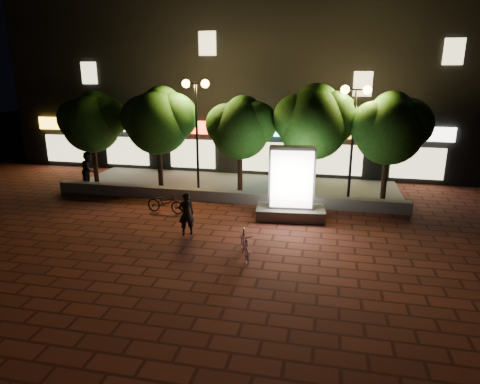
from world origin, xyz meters
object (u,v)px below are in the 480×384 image
(tree_far_left, at_px, (93,120))
(tree_far_right, at_px, (391,126))
(street_lamp_right, at_px, (354,114))
(scooter_pink, at_px, (245,245))
(ad_kiosk, at_px, (291,190))
(tree_left, at_px, (159,119))
(scooter_parked, at_px, (165,203))
(rider, at_px, (186,214))
(street_lamp_left, at_px, (196,107))
(tree_mid, at_px, (241,126))
(pedestrian, at_px, (89,170))
(tree_right, at_px, (315,120))

(tree_far_left, distance_m, tree_far_right, 14.00)
(street_lamp_right, bearing_deg, scooter_pink, -116.33)
(tree_far_right, bearing_deg, ad_kiosk, -142.03)
(tree_left, height_order, scooter_parked, tree_left)
(tree_left, relative_size, tree_far_right, 1.03)
(rider, bearing_deg, scooter_parked, -84.16)
(tree_left, distance_m, ad_kiosk, 7.63)
(tree_far_left, height_order, street_lamp_left, street_lamp_left)
(tree_mid, distance_m, street_lamp_left, 2.22)
(tree_far_left, xyz_separation_m, pedestrian, (0.09, -0.90, -2.31))
(tree_right, xyz_separation_m, scooter_parked, (-5.77, -3.44, -3.13))
(street_lamp_left, relative_size, pedestrian, 2.87)
(tree_right, height_order, ad_kiosk, tree_right)
(tree_left, height_order, street_lamp_right, street_lamp_right)
(tree_far_right, height_order, pedestrian, tree_far_right)
(tree_right, xyz_separation_m, tree_far_right, (3.20, -0.00, -0.20))
(tree_right, bearing_deg, tree_left, -180.00)
(tree_mid, xyz_separation_m, tree_far_right, (6.50, 0.00, 0.15))
(tree_right, xyz_separation_m, scooter_pink, (-1.72, -7.05, -3.10))
(tree_far_right, height_order, rider, tree_far_right)
(street_lamp_left, distance_m, rider, 6.30)
(tree_far_left, height_order, tree_mid, tree_far_left)
(scooter_parked, distance_m, pedestrian, 5.59)
(scooter_pink, bearing_deg, ad_kiosk, 55.94)
(pedestrian, bearing_deg, scooter_pink, -130.62)
(tree_left, relative_size, rider, 3.11)
(tree_far_right, bearing_deg, rider, -142.96)
(rider, bearing_deg, scooter_pink, 115.59)
(street_lamp_left, xyz_separation_m, pedestrian, (-5.36, -0.63, -3.05))
(scooter_pink, bearing_deg, street_lamp_left, 98.69)
(ad_kiosk, distance_m, rider, 4.29)
(street_lamp_right, height_order, scooter_pink, street_lamp_right)
(tree_right, height_order, rider, tree_right)
(rider, relative_size, scooter_parked, 0.95)
(pedestrian, bearing_deg, tree_mid, -89.37)
(tree_far_left, distance_m, tree_mid, 7.50)
(tree_far_left, distance_m, tree_right, 10.81)
(tree_mid, height_order, tree_far_right, tree_far_right)
(street_lamp_right, bearing_deg, tree_left, 178.32)
(tree_far_left, xyz_separation_m, ad_kiosk, (10.13, -3.02, -2.13))
(street_lamp_left, height_order, ad_kiosk, street_lamp_left)
(tree_far_left, bearing_deg, tree_left, 0.00)
(tree_right, bearing_deg, pedestrian, -175.21)
(tree_right, height_order, tree_far_right, tree_right)
(tree_left, bearing_deg, scooter_pink, -51.60)
(street_lamp_left, bearing_deg, street_lamp_right, 0.00)
(rider, bearing_deg, tree_far_right, -175.20)
(pedestrian, bearing_deg, street_lamp_left, -89.53)
(tree_mid, height_order, tree_right, tree_right)
(street_lamp_left, distance_m, scooter_parked, 4.81)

